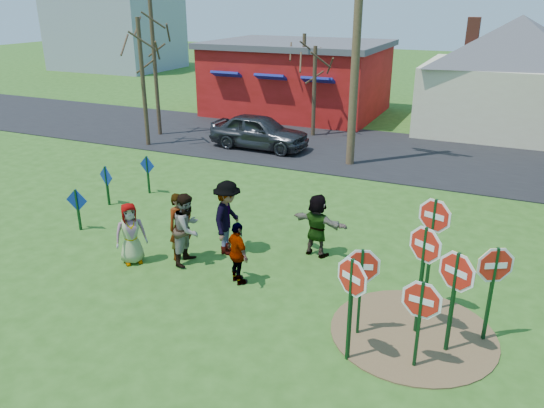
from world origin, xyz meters
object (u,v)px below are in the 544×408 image
Objects in this scene: stop_sign_c at (424,256)px; person_a at (131,233)px; utility_pole at (358,22)px; stop_sign_b at (433,228)px; suv at (259,131)px; stop_sign_d at (494,272)px; person_b at (180,227)px; stop_sign_a at (352,287)px.

person_a is (-6.91, 0.11, -0.88)m from stop_sign_c.
utility_pole is at bearing 141.00° from stop_sign_c.
stop_sign_b is 1.12× the size of stop_sign_c.
stop_sign_c is at bearing -139.78° from suv.
stop_sign_d is at bearing -47.27° from person_a.
stop_sign_c reaches higher than suv.
suv is (-2.69, 10.13, -0.09)m from person_b.
stop_sign_b is 1.27× the size of stop_sign_d.
utility_pole is at bearing -96.34° from suv.
utility_pole reaches higher than person_b.
stop_sign_d reaches higher than suv.
stop_sign_c is 6.97m from person_a.
stop_sign_c is at bearing -66.96° from utility_pole.
stop_sign_d is at bearing -67.54° from person_b.
stop_sign_a is 14.47m from suv.
stop_sign_c is at bearing -71.66° from stop_sign_b.
person_b is at bearing -163.19° from suv.
person_b is 10.48m from suv.
suv is 6.24m from utility_pole.
stop_sign_b is 1.54× the size of person_b.
stop_sign_d is (1.20, -0.49, -0.47)m from stop_sign_b.
stop_sign_b is at bearing 115.95° from stop_sign_c.
stop_sign_b is 11.04m from utility_pole.
suv is (-9.84, 10.65, -0.70)m from stop_sign_d.
person_a is at bearing 151.60° from stop_sign_d.
stop_sign_c is 1.52× the size of person_a.
suv is at bearing 150.73° from stop_sign_b.
stop_sign_b is at bearing -63.71° from person_b.
suv is at bearing 50.58° from person_a.
person_a is (-8.14, -0.16, -0.69)m from stop_sign_d.
stop_sign_a is 6.15m from person_a.
stop_sign_c is at bearing 162.92° from stop_sign_d.
person_b is at bearing -159.98° from stop_sign_b.
person_a is at bearing -169.11° from suv.
person_b is at bearing 146.35° from stop_sign_d.
stop_sign_c is at bearing -49.32° from person_a.
stop_sign_c is (-0.03, -0.76, -0.28)m from stop_sign_b.
person_b reaches higher than person_a.
utility_pole reaches higher than stop_sign_c.
person_a is at bearing 150.99° from person_b.
stop_sign_d is (2.21, 1.62, -0.02)m from stop_sign_a.
person_a is 10.93m from suv.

